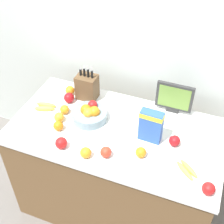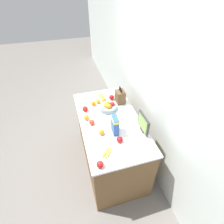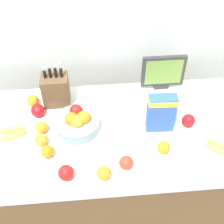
% 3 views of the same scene
% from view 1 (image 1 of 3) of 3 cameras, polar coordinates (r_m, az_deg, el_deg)
% --- Properties ---
extents(ground_plane, '(14.00, 14.00, 0.00)m').
position_cam_1_polar(ground_plane, '(2.97, 0.61, -16.21)').
color(ground_plane, slate).
extents(wall_back, '(9.00, 0.06, 2.60)m').
position_cam_1_polar(wall_back, '(2.50, 6.02, 12.31)').
color(wall_back, silver).
rests_on(wall_back, ground_plane).
extents(counter, '(1.54, 0.82, 0.93)m').
position_cam_1_polar(counter, '(2.59, 0.68, -10.63)').
color(counter, brown).
rests_on(counter, ground_plane).
extents(knife_block, '(0.16, 0.12, 0.31)m').
position_cam_1_polar(knife_block, '(2.47, -4.57, 4.63)').
color(knife_block, brown).
rests_on(knife_block, counter).
extents(small_monitor, '(0.27, 0.03, 0.25)m').
position_cam_1_polar(small_monitor, '(2.35, 11.33, 2.59)').
color(small_monitor, '#2D2D2D').
rests_on(small_monitor, counter).
extents(cereal_box, '(0.16, 0.08, 0.24)m').
position_cam_1_polar(cereal_box, '(2.10, 7.17, -2.26)').
color(cereal_box, '#2D56A8').
rests_on(cereal_box, counter).
extents(fruit_bowl, '(0.26, 0.26, 0.12)m').
position_cam_1_polar(fruit_bowl, '(2.30, -4.09, -0.33)').
color(fruit_bowl, gray).
rests_on(fruit_bowl, counter).
extents(banana_bunch_left, '(0.16, 0.16, 0.03)m').
position_cam_1_polar(banana_bunch_left, '(2.03, 13.52, -10.21)').
color(banana_bunch_left, yellow).
rests_on(banana_bunch_left, counter).
extents(banana_bunch_right, '(0.17, 0.12, 0.04)m').
position_cam_1_polar(banana_bunch_right, '(2.45, -12.09, 0.99)').
color(banana_bunch_right, yellow).
rests_on(banana_bunch_right, counter).
extents(apple_middle, '(0.08, 0.08, 0.08)m').
position_cam_1_polar(apple_middle, '(2.12, -9.27, -5.62)').
color(apple_middle, red).
rests_on(apple_middle, counter).
extents(apple_rear, '(0.08, 0.08, 0.08)m').
position_cam_1_polar(apple_rear, '(1.95, 17.24, -13.25)').
color(apple_rear, red).
rests_on(apple_rear, counter).
extents(apple_rightmost, '(0.07, 0.07, 0.07)m').
position_cam_1_polar(apple_rightmost, '(2.04, -1.13, -7.35)').
color(apple_rightmost, red).
rests_on(apple_rightmost, counter).
extents(apple_front, '(0.08, 0.08, 0.08)m').
position_cam_1_polar(apple_front, '(2.15, 11.38, -5.19)').
color(apple_front, '#A31419').
rests_on(apple_front, counter).
extents(apple_leftmost, '(0.08, 0.08, 0.08)m').
position_cam_1_polar(apple_leftmost, '(2.47, -7.87, 2.60)').
color(apple_leftmost, '#A31419').
rests_on(apple_leftmost, counter).
extents(orange_front_center, '(0.07, 0.07, 0.07)m').
position_cam_1_polar(orange_front_center, '(2.25, -9.79, -2.49)').
color(orange_front_center, orange).
rests_on(orange_front_center, counter).
extents(orange_front_right, '(0.07, 0.07, 0.07)m').
position_cam_1_polar(orange_front_right, '(2.32, -9.65, -0.94)').
color(orange_front_right, orange).
rests_on(orange_front_right, counter).
extents(orange_by_cereal, '(0.08, 0.08, 0.08)m').
position_cam_1_polar(orange_by_cereal, '(2.55, -7.69, 3.94)').
color(orange_by_cereal, orange).
rests_on(orange_by_cereal, counter).
extents(orange_back_center, '(0.07, 0.07, 0.07)m').
position_cam_1_polar(orange_back_center, '(2.38, -8.67, 0.46)').
color(orange_back_center, orange).
rests_on(orange_back_center, counter).
extents(orange_mid_left, '(0.07, 0.07, 0.07)m').
position_cam_1_polar(orange_mid_left, '(2.05, -4.84, -7.43)').
color(orange_mid_left, orange).
rests_on(orange_mid_left, counter).
extents(orange_near_bowl, '(0.07, 0.07, 0.07)m').
position_cam_1_polar(orange_near_bowl, '(2.05, 5.30, -7.36)').
color(orange_near_bowl, orange).
rests_on(orange_near_bowl, counter).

